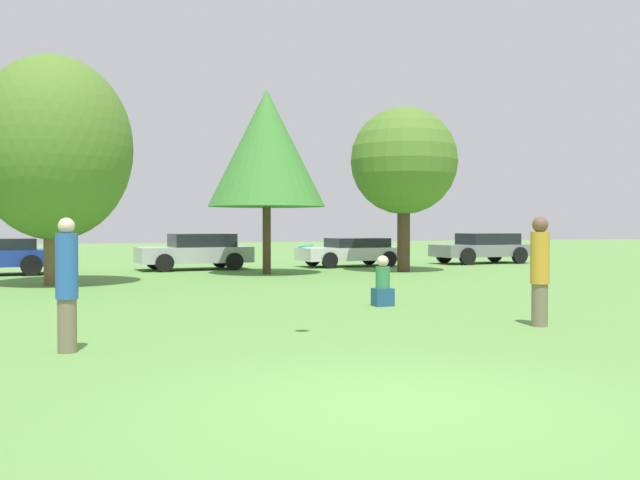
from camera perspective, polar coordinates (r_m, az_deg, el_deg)
ground_plane at (r=6.81m, az=6.40°, el=-12.75°), size 120.00×120.00×0.00m
person_thrower at (r=9.79m, az=-19.43°, el=-3.26°), size 0.28×0.28×1.74m
person_catcher at (r=12.16m, az=17.04°, el=-2.24°), size 0.30×0.30×1.78m
frisbee at (r=10.57m, az=-1.14°, el=-0.50°), size 0.23×0.23×0.08m
bystander_sitting at (r=14.63m, az=5.00°, el=-3.53°), size 0.39×0.32×1.02m
tree_1 at (r=20.89m, az=-20.37°, el=6.81°), size 4.20×4.20×6.23m
tree_2 at (r=24.26m, az=-4.26°, el=7.27°), size 3.92×3.92×6.18m
tree_3 at (r=25.44m, az=6.66°, el=6.20°), size 3.75×3.75×5.76m
parked_car_silver at (r=26.75m, az=-9.80°, el=-0.87°), size 4.15×2.23×1.32m
parked_car_white at (r=28.44m, az=2.56°, el=-0.90°), size 4.19×2.03×1.12m
parked_car_grey at (r=31.45m, az=12.83°, el=-0.57°), size 4.35×2.08×1.28m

